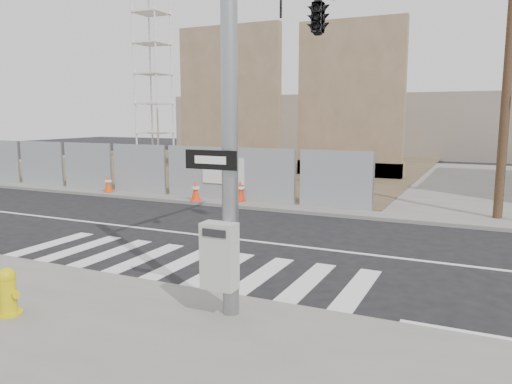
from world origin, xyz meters
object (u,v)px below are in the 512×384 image
at_px(traffic_cone_c, 196,191).
at_px(traffic_cone_d, 240,191).
at_px(signal_pole, 294,40).
at_px(fire_hydrant, 8,292).
at_px(traffic_cone_b, 108,184).
at_px(crane_tower, 152,30).

relative_size(traffic_cone_c, traffic_cone_d, 0.98).
bearing_deg(signal_pole, fire_hydrant, -126.59).
xyz_separation_m(traffic_cone_b, traffic_cone_d, (6.01, 0.37, 0.03)).
bearing_deg(signal_pole, crane_tower, 132.57).
relative_size(fire_hydrant, traffic_cone_c, 1.03).
bearing_deg(traffic_cone_d, signal_pole, -55.66).
bearing_deg(traffic_cone_c, traffic_cone_d, 23.39).
distance_m(traffic_cone_b, traffic_cone_d, 6.02).
distance_m(crane_tower, fire_hydrant, 28.68).
relative_size(traffic_cone_b, traffic_cone_c, 0.95).
bearing_deg(traffic_cone_b, fire_hydrant, -55.30).
bearing_deg(fire_hydrant, traffic_cone_b, 148.22).
height_order(crane_tower, traffic_cone_c, crane_tower).
height_order(traffic_cone_b, traffic_cone_c, traffic_cone_c).
bearing_deg(traffic_cone_b, crane_tower, 118.39).
relative_size(signal_pole, fire_hydrant, 8.94).
relative_size(signal_pole, traffic_cone_d, 9.03).
distance_m(traffic_cone_c, traffic_cone_d, 1.68).
distance_m(fire_hydrant, traffic_cone_b, 13.24).
height_order(traffic_cone_c, traffic_cone_d, traffic_cone_d).
bearing_deg(crane_tower, signal_pole, -47.43).
distance_m(crane_tower, traffic_cone_b, 16.57).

